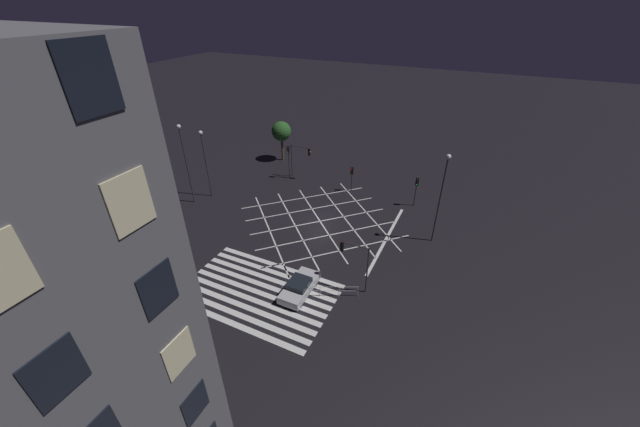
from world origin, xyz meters
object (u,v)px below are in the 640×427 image
(traffic_light_nw_cross, at_px, (288,156))
(street_lamp_far, at_px, (204,154))
(waiting_car, at_px, (300,287))
(traffic_light_median_north, at_px, (352,174))
(street_lamp_west, at_px, (443,186))
(traffic_light_ne_cross, at_px, (416,186))
(street_lamp_east, at_px, (184,154))
(street_tree_near, at_px, (281,132))
(traffic_light_nw_main, at_px, (301,155))
(traffic_light_se_main, at_px, (354,256))

(traffic_light_nw_cross, height_order, street_lamp_far, street_lamp_far)
(traffic_light_nw_cross, bearing_deg, waiting_car, 31.85)
(traffic_light_median_north, height_order, street_lamp_west, street_lamp_west)
(traffic_light_ne_cross, bearing_deg, traffic_light_median_north, -92.12)
(traffic_light_median_north, bearing_deg, street_lamp_far, -60.51)
(street_lamp_east, distance_m, street_lamp_far, 2.33)
(street_lamp_west, xyz_separation_m, street_tree_near, (-23.90, 11.26, -1.79))
(traffic_light_ne_cross, distance_m, street_lamp_east, 26.13)
(traffic_light_ne_cross, distance_m, street_tree_near, 21.39)
(waiting_car, bearing_deg, traffic_light_nw_main, 27.47)
(traffic_light_nw_main, relative_size, waiting_car, 1.08)
(traffic_light_se_main, bearing_deg, street_lamp_far, -19.75)
(traffic_light_nw_main, xyz_separation_m, street_lamp_east, (-8.53, -11.18, 2.73))
(traffic_light_nw_cross, xyz_separation_m, waiting_car, (11.41, -18.37, -2.62))
(street_lamp_west, bearing_deg, traffic_light_median_north, 150.29)
(traffic_light_ne_cross, xyz_separation_m, street_lamp_east, (-23.77, -10.26, 3.50))
(street_lamp_far, relative_size, street_tree_near, 1.42)
(traffic_light_nw_cross, height_order, street_tree_near, street_tree_near)
(waiting_car, bearing_deg, traffic_light_median_north, 8.08)
(traffic_light_ne_cross, bearing_deg, traffic_light_se_main, -5.81)
(traffic_light_nw_main, relative_size, street_lamp_far, 0.55)
(waiting_car, bearing_deg, traffic_light_ne_cross, -16.24)
(traffic_light_nw_main, xyz_separation_m, street_lamp_far, (-7.66, -9.09, 2.14))
(traffic_light_nw_main, distance_m, traffic_light_nw_cross, 1.66)
(street_lamp_far, bearing_deg, traffic_light_se_main, -19.75)
(traffic_light_ne_cross, height_order, street_lamp_east, street_lamp_east)
(traffic_light_nw_main, distance_m, traffic_light_se_main, 21.59)
(traffic_light_nw_cross, distance_m, street_tree_near, 6.50)
(traffic_light_nw_cross, height_order, street_lamp_east, street_lamp_east)
(traffic_light_nw_main, distance_m, waiting_car, 21.73)
(street_tree_near, distance_m, waiting_car, 28.25)
(traffic_light_se_main, height_order, street_lamp_west, street_lamp_west)
(traffic_light_nw_main, bearing_deg, traffic_light_median_north, -4.88)
(traffic_light_nw_cross, distance_m, street_lamp_far, 10.63)
(street_lamp_far, bearing_deg, traffic_light_nw_main, 49.90)
(traffic_light_median_north, bearing_deg, street_tree_near, -111.03)
(traffic_light_se_main, bearing_deg, street_tree_near, -47.78)
(traffic_light_se_main, bearing_deg, waiting_car, 32.89)
(traffic_light_nw_main, bearing_deg, traffic_light_ne_cross, -3.45)
(traffic_light_se_main, bearing_deg, street_lamp_east, -14.09)
(traffic_light_nw_cross, distance_m, traffic_light_median_north, 8.83)
(street_lamp_west, relative_size, waiting_car, 2.18)
(traffic_light_se_main, xyz_separation_m, street_lamp_far, (-21.29, 7.64, 2.14))
(street_lamp_east, distance_m, waiting_car, 20.84)
(street_lamp_far, height_order, street_tree_near, street_lamp_far)
(street_lamp_east, relative_size, waiting_car, 2.22)
(traffic_light_median_north, distance_m, street_lamp_far, 17.49)
(traffic_light_nw_cross, height_order, waiting_car, traffic_light_nw_cross)
(street_lamp_far, relative_size, waiting_car, 1.94)
(traffic_light_nw_main, height_order, traffic_light_median_north, traffic_light_nw_main)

